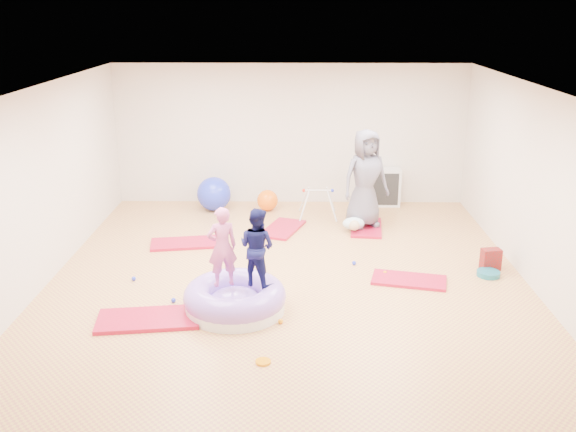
{
  "coord_description": "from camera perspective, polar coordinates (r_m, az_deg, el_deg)",
  "views": [
    {
      "loc": [
        0.12,
        -8.68,
        3.84
      ],
      "look_at": [
        0.0,
        0.3,
        0.9
      ],
      "focal_mm": 40.0,
      "sensor_mm": 36.0,
      "label": 1
    }
  ],
  "objects": [
    {
      "name": "child_navy",
      "position": [
        8.33,
        -2.79,
        -2.45
      ],
      "size": [
        0.64,
        0.6,
        1.05
      ],
      "primitive_type": "imported",
      "rotation": [
        0.0,
        0.0,
        2.6
      ],
      "color": "#0D103E",
      "rests_on": "inflatable_cushion"
    },
    {
      "name": "ball_pit_balls",
      "position": [
        9.42,
        -2.91,
        -5.74
      ],
      "size": [
        3.79,
        2.33,
        0.07
      ],
      "color": "#2434DA",
      "rests_on": "ground"
    },
    {
      "name": "yellow_toy",
      "position": [
        7.45,
        -2.23,
        -12.82
      ],
      "size": [
        0.18,
        0.18,
        0.03
      ],
      "primitive_type": "cylinder",
      "color": "orange",
      "rests_on": "ground"
    },
    {
      "name": "child_pink",
      "position": [
        8.33,
        -5.88,
        -2.42
      ],
      "size": [
        0.46,
        0.38,
        1.08
      ],
      "primitive_type": "imported",
      "rotation": [
        0.0,
        0.0,
        3.49
      ],
      "color": "#C85690",
      "rests_on": "inflatable_cushion"
    },
    {
      "name": "adult_caregiver",
      "position": [
        11.52,
        6.9,
        3.35
      ],
      "size": [
        1.0,
        0.83,
        1.76
      ],
      "primitive_type": "imported",
      "rotation": [
        0.0,
        0.0,
        0.36
      ],
      "color": "#585565",
      "rests_on": "gym_mat_rear_right"
    },
    {
      "name": "exercise_ball_blue",
      "position": [
        12.69,
        -6.6,
        1.97
      ],
      "size": [
        0.67,
        0.67,
        0.67
      ],
      "primitive_type": "sphere",
      "color": "#2434DA",
      "rests_on": "ground"
    },
    {
      "name": "cube_shelf",
      "position": [
        13.06,
        8.27,
        2.57
      ],
      "size": [
        0.76,
        0.37,
        0.76
      ],
      "color": "silver",
      "rests_on": "ground"
    },
    {
      "name": "gym_mat_right",
      "position": [
        9.61,
        10.7,
        -5.62
      ],
      "size": [
        1.16,
        0.76,
        0.04
      ],
      "primitive_type": "cube",
      "rotation": [
        0.0,
        0.0,
        -0.23
      ],
      "color": "#A81D34",
      "rests_on": "ground"
    },
    {
      "name": "gym_mat_front_left",
      "position": [
        8.51,
        -12.31,
        -8.95
      ],
      "size": [
        1.37,
        0.82,
        0.05
      ],
      "primitive_type": "cube",
      "rotation": [
        0.0,
        0.0,
        0.13
      ],
      "color": "#A81D34",
      "rests_on": "ground"
    },
    {
      "name": "gym_mat_rear_right",
      "position": [
        11.72,
        6.98,
        -1.03
      ],
      "size": [
        0.65,
        1.13,
        0.04
      ],
      "primitive_type": "cube",
      "rotation": [
        0.0,
        0.0,
        1.46
      ],
      "color": "#A81D34",
      "rests_on": "ground"
    },
    {
      "name": "room",
      "position": [
        9.02,
        -0.03,
        2.43
      ],
      "size": [
        7.01,
        8.01,
        2.81
      ],
      "color": "gold",
      "rests_on": "ground"
    },
    {
      "name": "balance_disc",
      "position": [
        10.08,
        17.38,
        -4.91
      ],
      "size": [
        0.34,
        0.34,
        0.08
      ],
      "primitive_type": "cylinder",
      "color": "#176278",
      "rests_on": "ground"
    },
    {
      "name": "exercise_ball_orange",
      "position": [
        12.63,
        -1.83,
        1.41
      ],
      "size": [
        0.41,
        0.41,
        0.41
      ],
      "primitive_type": "sphere",
      "color": "orange",
      "rests_on": "ground"
    },
    {
      "name": "infant",
      "position": [
        11.45,
        5.86,
        -0.71
      ],
      "size": [
        0.39,
        0.4,
        0.23
      ],
      "color": "silver",
      "rests_on": "gym_mat_rear_right"
    },
    {
      "name": "gym_mat_mid_left",
      "position": [
        11.01,
        -9.15,
        -2.4
      ],
      "size": [
        1.22,
        0.74,
        0.05
      ],
      "primitive_type": "cube",
      "rotation": [
        0.0,
        0.0,
        0.16
      ],
      "color": "#A81D34",
      "rests_on": "ground"
    },
    {
      "name": "gym_mat_center_back",
      "position": [
        11.57,
        -0.5,
        -1.13
      ],
      "size": [
        0.87,
        1.2,
        0.05
      ],
      "primitive_type": "cube",
      "rotation": [
        0.0,
        0.0,
        1.23
      ],
      "color": "#A81D34",
      "rests_on": "ground"
    },
    {
      "name": "backpack",
      "position": [
        10.29,
        17.58,
        -3.68
      ],
      "size": [
        0.31,
        0.22,
        0.33
      ],
      "primitive_type": "cube",
      "rotation": [
        0.0,
        0.0,
        0.15
      ],
      "color": "#9F0606",
      "rests_on": "ground"
    },
    {
      "name": "infant_play_gym",
      "position": [
        12.15,
        2.67,
        1.52
      ],
      "size": [
        0.72,
        0.69,
        0.55
      ],
      "rotation": [
        0.0,
        0.0,
        0.34
      ],
      "color": "silver",
      "rests_on": "ground"
    },
    {
      "name": "inflatable_cushion",
      "position": [
        8.56,
        -4.74,
        -7.36
      ],
      "size": [
        1.36,
        1.36,
        0.43
      ],
      "rotation": [
        0.0,
        0.0,
        0.25
      ],
      "color": "white",
      "rests_on": "ground"
    }
  ]
}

